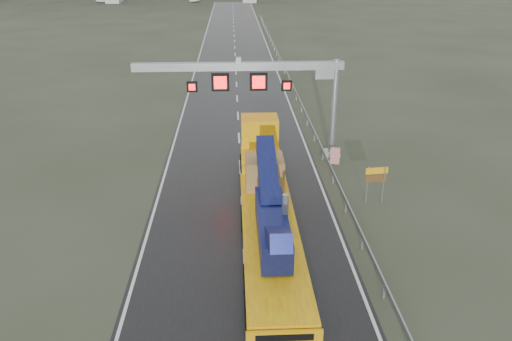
{
  "coord_description": "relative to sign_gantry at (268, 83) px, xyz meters",
  "views": [
    {
      "loc": [
        -0.43,
        -16.75,
        14.21
      ],
      "look_at": [
        0.75,
        8.1,
        3.2
      ],
      "focal_mm": 35.0,
      "sensor_mm": 36.0,
      "label": 1
    }
  ],
  "objects": [
    {
      "name": "guardrail",
      "position": [
        4.0,
        12.01,
        -4.91
      ],
      "size": [
        0.2,
        140.0,
        1.4
      ],
      "primitive_type": null,
      "color": "gray",
      "rests_on": "ground"
    },
    {
      "name": "road",
      "position": [
        -2.1,
        22.01,
        -5.6
      ],
      "size": [
        11.0,
        200.0,
        0.02
      ],
      "primitive_type": "cube",
      "color": "black",
      "rests_on": "ground"
    },
    {
      "name": "heavy_haul_truck",
      "position": [
        -0.75,
        -8.91,
        -3.86
      ],
      "size": [
        2.94,
        19.26,
        4.52
      ],
      "rotation": [
        0.0,
        0.0,
        -0.0
      ],
      "color": "yellow",
      "rests_on": "ground"
    },
    {
      "name": "striped_barrier",
      "position": [
        4.76,
        -1.61,
        -5.03
      ],
      "size": [
        0.76,
        0.53,
        1.16
      ],
      "primitive_type": "cube",
      "rotation": [
        0.0,
        0.0,
        -0.26
      ],
      "color": "red",
      "rests_on": "ground"
    },
    {
      "name": "sign_gantry",
      "position": [
        0.0,
        0.0,
        0.0
      ],
      "size": [
        14.9,
        1.2,
        7.42
      ],
      "color": "#A6A6A2",
      "rests_on": "ground"
    },
    {
      "name": "ground",
      "position": [
        -2.1,
        -17.99,
        -5.61
      ],
      "size": [
        400.0,
        400.0,
        0.0
      ],
      "primitive_type": "plane",
      "color": "#313726",
      "rests_on": "ground"
    },
    {
      "name": "exit_sign_pair",
      "position": [
        5.99,
        -7.85,
        -3.95
      ],
      "size": [
        1.38,
        0.22,
        2.38
      ],
      "rotation": [
        0.0,
        0.0,
        0.11
      ],
      "color": "gray",
      "rests_on": "ground"
    }
  ]
}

